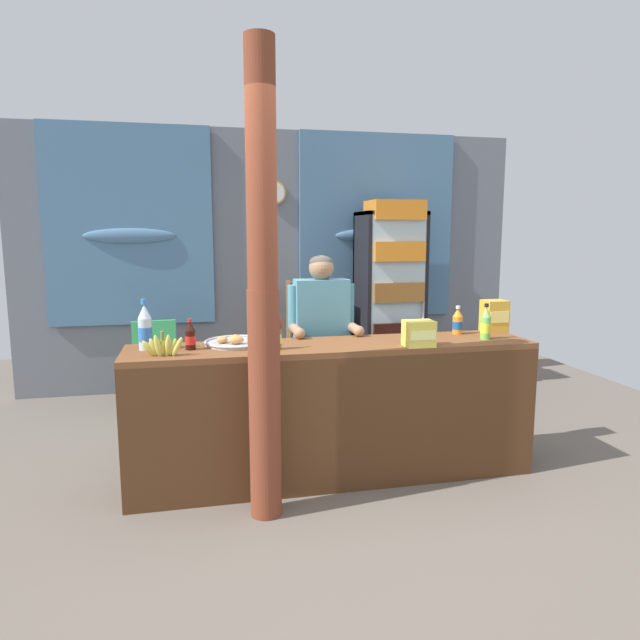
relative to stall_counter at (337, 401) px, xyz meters
The scene contains 17 objects.
ground_plane 1.03m from the stall_counter, 92.67° to the left, with size 7.69×7.69×0.00m, color #665B51.
back_wall_curtained 2.81m from the stall_counter, 91.28° to the left, with size 5.46×0.22×2.80m.
stall_counter is the anchor object (origin of this frame).
timber_post 0.97m from the stall_counter, 147.55° to the right, with size 0.21×0.19×2.77m.
drink_fridge 2.51m from the stall_counter, 62.32° to the left, with size 0.66×0.61×2.04m.
bottle_shelf_rack 2.30m from the stall_counter, 83.07° to the left, with size 0.48×0.28×1.20m.
plastic_lawn_chair 2.36m from the stall_counter, 123.74° to the left, with size 0.49×0.49×0.86m.
shopkeeper 0.72m from the stall_counter, 87.43° to the left, with size 0.52×0.42×1.54m.
soda_bottle_water 1.35m from the stall_counter, behind, with size 0.09×0.09×0.33m.
soda_bottle_iced_tea 0.62m from the stall_counter, behind, with size 0.06×0.06×0.23m.
soda_bottle_lime_soda 1.20m from the stall_counter, ahead, with size 0.07×0.07×0.26m.
soda_bottle_orange_soda 1.14m from the stall_counter, 15.67° to the left, with size 0.08×0.08×0.21m.
soda_bottle_cola 1.07m from the stall_counter, behind, with size 0.07×0.07×0.20m.
snack_box_choco_powder 1.45m from the stall_counter, 13.83° to the left, with size 0.17×0.16×0.24m.
snack_box_instant_noodle 0.71m from the stall_counter, 10.29° to the right, with size 0.19×0.15×0.17m.
pastry_tray 0.79m from the stall_counter, 160.61° to the left, with size 0.44×0.44×0.07m.
banana_bunch 1.20m from the stall_counter, behind, with size 0.27×0.06×0.16m.
Camera 1 is at (-0.88, -3.26, 1.71)m, focal length 31.81 mm.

